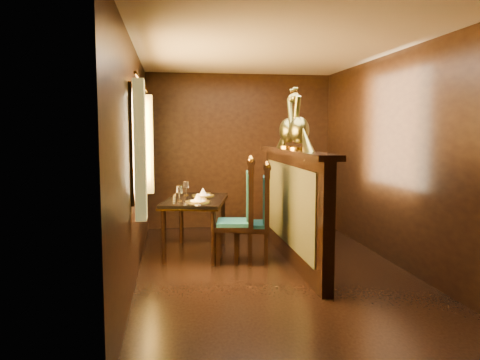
{
  "coord_description": "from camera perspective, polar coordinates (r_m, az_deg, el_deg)",
  "views": [
    {
      "loc": [
        -1.12,
        -5.09,
        1.58
      ],
      "look_at": [
        -0.31,
        0.37,
        1.0
      ],
      "focal_mm": 35.0,
      "sensor_mm": 36.0,
      "label": 1
    }
  ],
  "objects": [
    {
      "name": "ground",
      "position": [
        5.45,
        3.85,
        -10.86
      ],
      "size": [
        5.0,
        5.0,
        0.0
      ],
      "primitive_type": "plane",
      "color": "black",
      "rests_on": "ground"
    },
    {
      "name": "room_shell",
      "position": [
        5.22,
        3.02,
        6.02
      ],
      "size": [
        3.04,
        5.04,
        2.52
      ],
      "color": "black",
      "rests_on": "ground"
    },
    {
      "name": "partition",
      "position": [
        5.65,
        6.44,
        -2.86
      ],
      "size": [
        0.26,
        2.7,
        1.36
      ],
      "color": "black",
      "rests_on": "ground"
    },
    {
      "name": "dining_table",
      "position": [
        6.05,
        -5.45,
        -2.92
      ],
      "size": [
        0.98,
        1.34,
        0.91
      ],
      "rotation": [
        0.0,
        0.0,
        -0.22
      ],
      "color": "black",
      "rests_on": "ground"
    },
    {
      "name": "chair_left",
      "position": [
        5.65,
        2.55,
        -3.67
      ],
      "size": [
        0.51,
        0.53,
        1.21
      ],
      "rotation": [
        0.0,
        0.0,
        -0.19
      ],
      "color": "black",
      "rests_on": "ground"
    },
    {
      "name": "chair_right",
      "position": [
        5.61,
        0.52,
        -3.35
      ],
      "size": [
        0.53,
        0.55,
        1.28
      ],
      "rotation": [
        0.0,
        0.0,
        -0.15
      ],
      "color": "black",
      "rests_on": "ground"
    },
    {
      "name": "peacock_left",
      "position": [
        5.37,
        7.23,
        7.48
      ],
      "size": [
        0.23,
        0.61,
        0.73
      ],
      "primitive_type": null,
      "color": "#194B2C",
      "rests_on": "partition"
    },
    {
      "name": "peacock_right",
      "position": [
        5.85,
        5.92,
        7.34
      ],
      "size": [
        0.23,
        0.6,
        0.72
      ],
      "primitive_type": null,
      "color": "#194B2C",
      "rests_on": "partition"
    }
  ]
}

